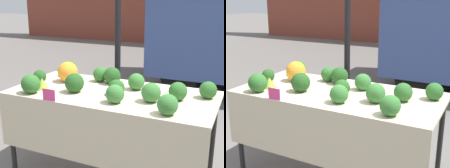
{
  "view_description": "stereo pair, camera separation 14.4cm",
  "coord_description": "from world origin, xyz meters",
  "views": [
    {
      "loc": [
        1.18,
        -2.57,
        1.83
      ],
      "look_at": [
        0.0,
        0.0,
        1.0
      ],
      "focal_mm": 50.0,
      "sensor_mm": 36.0,
      "label": 1
    },
    {
      "loc": [
        1.31,
        -2.5,
        1.83
      ],
      "look_at": [
        0.0,
        0.0,
        1.0
      ],
      "focal_mm": 50.0,
      "sensor_mm": 36.0,
      "label": 2
    }
  ],
  "objects": [
    {
      "name": "tent_pole",
      "position": [
        -0.28,
        0.77,
        1.36
      ],
      "size": [
        0.07,
        0.07,
        2.72
      ],
      "color": "black",
      "rests_on": "ground_plane"
    },
    {
      "name": "market_table",
      "position": [
        0.0,
        -0.07,
        0.81
      ],
      "size": [
        1.95,
        0.93,
        0.92
      ],
      "color": "beige",
      "rests_on": "ground_plane"
    },
    {
      "name": "orange_cauliflower",
      "position": [
        -0.58,
        0.14,
        1.03
      ],
      "size": [
        0.21,
        0.21,
        0.21
      ],
      "color": "orange",
      "rests_on": "market_table"
    },
    {
      "name": "romanesco_head",
      "position": [
        -0.67,
        -0.19,
        0.97
      ],
      "size": [
        0.13,
        0.13,
        0.11
      ],
      "color": "#93B238",
      "rests_on": "market_table"
    },
    {
      "name": "broccoli_head_0",
      "position": [
        0.42,
        -0.11,
        1.0
      ],
      "size": [
        0.17,
        0.17,
        0.17
      ],
      "color": "#387533",
      "rests_on": "market_table"
    },
    {
      "name": "broccoli_head_1",
      "position": [
        0.08,
        -0.07,
        0.99
      ],
      "size": [
        0.15,
        0.15,
        0.15
      ],
      "color": "#285B23",
      "rests_on": "market_table"
    },
    {
      "name": "broccoli_head_2",
      "position": [
        -0.27,
        0.29,
        1.0
      ],
      "size": [
        0.16,
        0.16,
        0.16
      ],
      "color": "#2D6628",
      "rests_on": "market_table"
    },
    {
      "name": "broccoli_head_3",
      "position": [
        -0.82,
        -0.02,
        0.99
      ],
      "size": [
        0.14,
        0.14,
        0.14
      ],
      "color": "#23511E",
      "rests_on": "market_table"
    },
    {
      "name": "broccoli_head_4",
      "position": [
        0.15,
        -0.27,
        1.0
      ],
      "size": [
        0.16,
        0.16,
        0.16
      ],
      "color": "#387533",
      "rests_on": "market_table"
    },
    {
      "name": "broccoli_head_5",
      "position": [
        -0.32,
        -0.15,
        1.01
      ],
      "size": [
        0.18,
        0.18,
        0.18
      ],
      "color": "#23511E",
      "rests_on": "market_table"
    },
    {
      "name": "broccoli_head_6",
      "position": [
        0.85,
        0.19,
        1.0
      ],
      "size": [
        0.15,
        0.15,
        0.15
      ],
      "color": "#2D6628",
      "rests_on": "market_table"
    },
    {
      "name": "broccoli_head_7",
      "position": [
        0.18,
        0.17,
        1.0
      ],
      "size": [
        0.16,
        0.16,
        0.16
      ],
      "color": "#387533",
      "rests_on": "market_table"
    },
    {
      "name": "broccoli_head_8",
      "position": [
        0.63,
        -0.34,
        1.0
      ],
      "size": [
        0.17,
        0.17,
        0.17
      ],
      "color": "#387533",
      "rests_on": "market_table"
    },
    {
      "name": "broccoli_head_9",
      "position": [
        0.62,
        0.03,
        1.0
      ],
      "size": [
        0.16,
        0.16,
        0.16
      ],
      "color": "#2D6628",
      "rests_on": "market_table"
    },
    {
      "name": "broccoli_head_10",
      "position": [
        -0.69,
        0.34,
        1.01
      ],
      "size": [
        0.17,
        0.17,
        0.17
      ],
      "color": "#2D6628",
      "rests_on": "market_table"
    },
    {
      "name": "broccoli_head_11",
      "position": [
        -0.68,
        -0.35,
        1.01
      ],
      "size": [
        0.18,
        0.18,
        0.18
      ],
      "color": "#2D6628",
      "rests_on": "market_table"
    },
    {
      "name": "broccoli_head_12",
      "position": [
        -0.11,
        0.25,
        1.01
      ],
      "size": [
        0.18,
        0.18,
        0.18
      ],
      "color": "#23511E",
      "rests_on": "market_table"
    },
    {
      "name": "price_sign",
      "position": [
        -0.4,
        -0.45,
        0.97
      ],
      "size": [
        0.13,
        0.01,
        0.1
      ],
      "color": "#E53D84",
      "rests_on": "market_table"
    }
  ]
}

